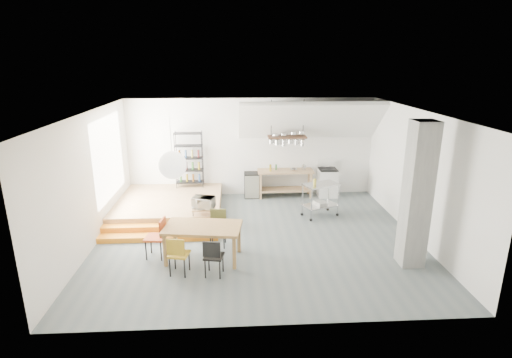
{
  "coord_description": "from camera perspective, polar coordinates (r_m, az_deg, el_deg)",
  "views": [
    {
      "loc": [
        -0.57,
        -9.3,
        4.37
      ],
      "look_at": [
        0.0,
        0.8,
        1.33
      ],
      "focal_mm": 28.0,
      "sensor_mm": 36.0,
      "label": 1
    }
  ],
  "objects": [
    {
      "name": "wall_back",
      "position": [
        13.11,
        -0.7,
        4.52
      ],
      "size": [
        8.0,
        0.04,
        3.2
      ],
      "primitive_type": "cube",
      "color": "silver",
      "rests_on": "ground"
    },
    {
      "name": "mini_fridge",
      "position": [
        13.13,
        -0.62,
        -0.85
      ],
      "size": [
        0.48,
        0.48,
        0.82
      ],
      "primitive_type": "cube",
      "color": "black",
      "rests_on": "ground"
    },
    {
      "name": "ceiling",
      "position": [
        9.39,
        0.25,
        9.55
      ],
      "size": [
        8.0,
        7.0,
        0.02
      ],
      "primitive_type": "cube",
      "color": "white",
      "rests_on": "wall_back"
    },
    {
      "name": "chair_red",
      "position": [
        9.4,
        -13.8,
        -7.7
      ],
      "size": [
        0.48,
        0.48,
        0.94
      ],
      "rotation": [
        0.0,
        0.0,
        -1.7
      ],
      "color": "#C3461B",
      "rests_on": "ground"
    },
    {
      "name": "stove",
      "position": [
        13.41,
        10.12,
        -0.42
      ],
      "size": [
        0.6,
        0.6,
        1.18
      ],
      "color": "white",
      "rests_on": "ground"
    },
    {
      "name": "chair_olive",
      "position": [
        9.79,
        -5.45,
        -6.47
      ],
      "size": [
        0.44,
        0.44,
        0.89
      ],
      "rotation": [
        0.0,
        0.0,
        -0.08
      ],
      "color": "brown",
      "rests_on": "ground"
    },
    {
      "name": "step_upper",
      "position": [
        10.76,
        -13.42,
        -6.97
      ],
      "size": [
        3.0,
        0.35,
        0.27
      ],
      "primitive_type": "cube",
      "color": "orange",
      "rests_on": "ground"
    },
    {
      "name": "wall_right",
      "position": [
        10.73,
        22.09,
        0.49
      ],
      "size": [
        0.04,
        7.0,
        3.2
      ],
      "primitive_type": "cube",
      "color": "silver",
      "rests_on": "ground"
    },
    {
      "name": "kitchen_counter",
      "position": [
        13.11,
        4.2,
        0.07
      ],
      "size": [
        1.8,
        0.6,
        0.91
      ],
      "color": "#99774C",
      "rests_on": "ground"
    },
    {
      "name": "wall_left",
      "position": [
        10.29,
        -22.59,
        -0.22
      ],
      "size": [
        0.04,
        7.0,
        3.2
      ],
      "primitive_type": "cube",
      "color": "silver",
      "rests_on": "ground"
    },
    {
      "name": "microwave_shelf",
      "position": [
        10.78,
        -7.48,
        -4.2
      ],
      "size": [
        0.6,
        0.4,
        0.16
      ],
      "color": "#99774C",
      "rests_on": "platform"
    },
    {
      "name": "bowl",
      "position": [
        13.01,
        5.37,
        1.34
      ],
      "size": [
        0.25,
        0.25,
        0.06
      ],
      "primitive_type": "imported",
      "rotation": [
        0.0,
        0.0,
        -0.12
      ],
      "color": "silver",
      "rests_on": "kitchen_counter"
    },
    {
      "name": "slope_ceiling",
      "position": [
        12.56,
        7.73,
        8.23
      ],
      "size": [
        4.4,
        1.44,
        1.32
      ],
      "primitive_type": "cube",
      "rotation": [
        -0.73,
        0.0,
        0.0
      ],
      "color": "white",
      "rests_on": "wall_back"
    },
    {
      "name": "wire_shelving",
      "position": [
        12.94,
        -9.52,
        2.89
      ],
      "size": [
        0.88,
        0.38,
        1.8
      ],
      "color": "black",
      "rests_on": "platform"
    },
    {
      "name": "floor",
      "position": [
        10.29,
        0.23,
        -8.41
      ],
      "size": [
        8.0,
        8.0,
        0.0
      ],
      "primitive_type": "plane",
      "color": "#566063",
      "rests_on": "ground"
    },
    {
      "name": "step_lower",
      "position": [
        10.47,
        -13.71,
        -8.06
      ],
      "size": [
        3.0,
        0.35,
        0.13
      ],
      "primitive_type": "cube",
      "color": "orange",
      "rests_on": "ground"
    },
    {
      "name": "paper_lantern",
      "position": [
        8.73,
        -11.84,
        1.96
      ],
      "size": [
        0.6,
        0.6,
        0.6
      ],
      "primitive_type": "sphere",
      "color": "white",
      "rests_on": "ceiling"
    },
    {
      "name": "concrete_column",
      "position": [
        9.14,
        22.0,
        -2.2
      ],
      "size": [
        0.5,
        0.5,
        3.2
      ],
      "primitive_type": "cube",
      "color": "slate",
      "rests_on": "ground"
    },
    {
      "name": "chair_mustard",
      "position": [
        8.58,
        -11.12,
        -10.29
      ],
      "size": [
        0.47,
        0.47,
        0.87
      ],
      "rotation": [
        0.0,
        0.0,
        2.94
      ],
      "color": "#A37F1C",
      "rests_on": "ground"
    },
    {
      "name": "window_pane",
      "position": [
        11.61,
        -20.27,
        2.88
      ],
      "size": [
        0.02,
        2.5,
        2.2
      ],
      "primitive_type": "cube",
      "color": "white",
      "rests_on": "wall_left"
    },
    {
      "name": "dining_table",
      "position": [
        9.07,
        -7.61,
        -7.19
      ],
      "size": [
        1.81,
        1.18,
        0.8
      ],
      "rotation": [
        0.0,
        0.0,
        -0.14
      ],
      "color": "olive",
      "rests_on": "ground"
    },
    {
      "name": "platform",
      "position": [
        12.2,
        -12.19,
        -3.67
      ],
      "size": [
        3.0,
        3.0,
        0.4
      ],
      "primitive_type": "cube",
      "color": "#99774C",
      "rests_on": "ground"
    },
    {
      "name": "pot_rack",
      "position": [
        12.57,
        4.58,
        5.68
      ],
      "size": [
        1.2,
        0.5,
        1.43
      ],
      "color": "#44281B",
      "rests_on": "ceiling"
    },
    {
      "name": "rolling_cart",
      "position": [
        11.6,
        9.2,
        -2.31
      ],
      "size": [
        1.11,
        0.87,
        0.97
      ],
      "rotation": [
        0.0,
        0.0,
        0.39
      ],
      "color": "silver",
      "rests_on": "ground"
    },
    {
      "name": "chair_black",
      "position": [
        8.43,
        -6.16,
        -10.71
      ],
      "size": [
        0.45,
        0.45,
        0.84
      ],
      "rotation": [
        0.0,
        0.0,
        2.95
      ],
      "color": "black",
      "rests_on": "ground"
    },
    {
      "name": "microwave",
      "position": [
        10.72,
        -7.51,
        -3.34
      ],
      "size": [
        0.65,
        0.53,
        0.31
      ],
      "primitive_type": "imported",
      "rotation": [
        0.0,
        0.0,
        -0.3
      ],
      "color": "beige",
      "rests_on": "microwave_shelf"
    }
  ]
}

